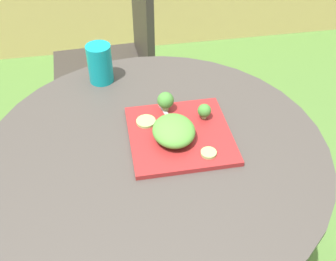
{
  "coord_description": "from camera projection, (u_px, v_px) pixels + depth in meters",
  "views": [
    {
      "loc": [
        -0.1,
        -0.77,
        1.48
      ],
      "look_at": [
        0.04,
        0.01,
        0.78
      ],
      "focal_mm": 43.18,
      "sensor_mm": 36.0,
      "label": 1
    }
  ],
  "objects": [
    {
      "name": "salad_plate",
      "position": [
        180.0,
        135.0,
        1.1
      ],
      "size": [
        0.28,
        0.28,
        0.01
      ],
      "primitive_type": "cube",
      "color": "maroon",
      "rests_on": "patio_table"
    },
    {
      "name": "patio_table",
      "position": [
        157.0,
        207.0,
        1.25
      ],
      "size": [
        0.92,
        0.92,
        0.74
      ],
      "color": "#423D38",
      "rests_on": "ground_plane"
    },
    {
      "name": "patio_chair",
      "position": [
        120.0,
        53.0,
        1.84
      ],
      "size": [
        0.46,
        0.46,
        0.9
      ],
      "color": "#332D28",
      "rests_on": "ground_plane"
    },
    {
      "name": "fork",
      "position": [
        172.0,
        123.0,
        1.12
      ],
      "size": [
        0.05,
        0.15,
        0.0
      ],
      "color": "silver",
      "rests_on": "salad_plate"
    },
    {
      "name": "broccoli_floret_0",
      "position": [
        166.0,
        101.0,
        1.15
      ],
      "size": [
        0.05,
        0.05,
        0.06
      ],
      "color": "#99B770",
      "rests_on": "salad_plate"
    },
    {
      "name": "cucumber_slice_0",
      "position": [
        146.0,
        121.0,
        1.13
      ],
      "size": [
        0.05,
        0.05,
        0.01
      ],
      "primitive_type": "cylinder",
      "color": "#8EB766",
      "rests_on": "salad_plate"
    },
    {
      "name": "drinking_glass",
      "position": [
        100.0,
        65.0,
        1.27
      ],
      "size": [
        0.08,
        0.08,
        0.13
      ],
      "color": "#0F8C93",
      "rests_on": "patio_table"
    },
    {
      "name": "cucumber_slice_1",
      "position": [
        209.0,
        153.0,
        1.03
      ],
      "size": [
        0.04,
        0.04,
        0.01
      ],
      "primitive_type": "cylinder",
      "color": "#8EB766",
      "rests_on": "salad_plate"
    },
    {
      "name": "lettuce_mound",
      "position": [
        174.0,
        131.0,
        1.06
      ],
      "size": [
        0.11,
        0.13,
        0.05
      ],
      "primitive_type": "ellipsoid",
      "color": "#519338",
      "rests_on": "salad_plate"
    },
    {
      "name": "broccoli_floret_1",
      "position": [
        204.0,
        111.0,
        1.13
      ],
      "size": [
        0.04,
        0.04,
        0.05
      ],
      "color": "#99B770",
      "rests_on": "salad_plate"
    }
  ]
}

